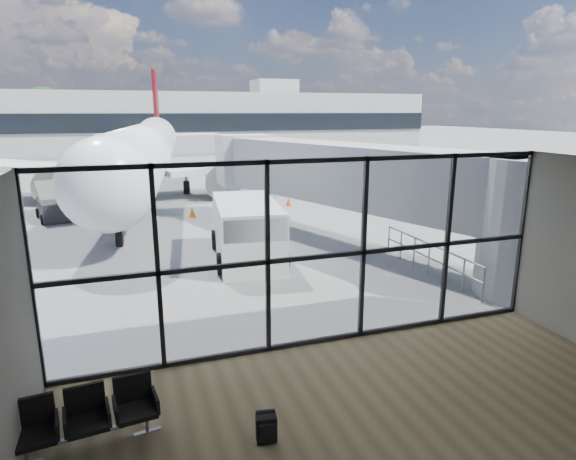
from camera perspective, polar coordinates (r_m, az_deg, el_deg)
ground at (r=50.42m, az=-14.04°, el=7.26°), size 220.00×220.00×0.00m
lounge_shell at (r=7.17m, az=18.28°, el=-10.32°), size 12.02×8.01×4.51m
glass_curtain_wall at (r=11.24m, az=3.44°, el=-2.96°), size 12.10×0.12×4.50m
jet_bridge at (r=19.45m, az=9.07°, el=5.63°), size 8.00×16.50×4.33m
apron_railing at (r=17.25m, az=16.38°, el=-2.77°), size 0.06×5.46×1.11m
far_terminal at (r=72.02m, az=-16.28°, el=12.36°), size 80.00×12.20×11.00m
tree_5 at (r=82.68m, az=-26.98°, el=12.73°), size 6.27×6.27×9.03m
seating_row at (r=9.28m, az=-22.76°, el=-19.48°), size 2.29×0.90×1.02m
backpack at (r=8.88m, az=-2.57°, el=-22.40°), size 0.38×0.36×0.52m
airliner at (r=34.38m, az=-16.66°, el=8.88°), size 30.82×35.86×9.26m
service_van at (r=18.12m, az=-4.86°, el=-0.07°), size 2.97×5.33×2.22m
belt_loader at (r=27.99m, az=-26.01°, el=2.40°), size 2.20×4.04×1.77m
traffic_cone_b at (r=26.07m, az=-11.30°, el=2.06°), size 0.39×0.39×0.55m
traffic_cone_c at (r=28.73m, az=0.07°, el=3.38°), size 0.36×0.36×0.51m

